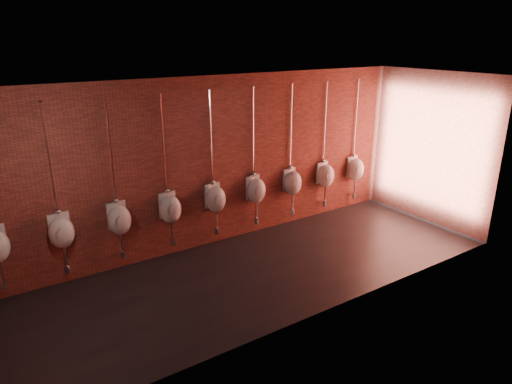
% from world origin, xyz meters
% --- Properties ---
extents(ground, '(8.50, 8.50, 0.00)m').
position_xyz_m(ground, '(0.00, 0.00, 0.00)').
color(ground, black).
rests_on(ground, ground).
extents(room_shell, '(8.54, 3.04, 3.22)m').
position_xyz_m(room_shell, '(0.00, 0.00, 2.01)').
color(room_shell, black).
rests_on(room_shell, ground).
extents(urinal_1, '(0.44, 0.40, 2.72)m').
position_xyz_m(urinal_1, '(-2.95, 1.36, 0.95)').
color(urinal_1, silver).
rests_on(urinal_1, ground).
extents(urinal_2, '(0.44, 0.40, 2.72)m').
position_xyz_m(urinal_2, '(-2.03, 1.36, 0.95)').
color(urinal_2, silver).
rests_on(urinal_2, ground).
extents(urinal_3, '(0.44, 0.40, 2.72)m').
position_xyz_m(urinal_3, '(-1.12, 1.36, 0.95)').
color(urinal_3, silver).
rests_on(urinal_3, ground).
extents(urinal_4, '(0.44, 0.40, 2.72)m').
position_xyz_m(urinal_4, '(-0.20, 1.36, 0.95)').
color(urinal_4, silver).
rests_on(urinal_4, ground).
extents(urinal_5, '(0.44, 0.40, 2.72)m').
position_xyz_m(urinal_5, '(0.71, 1.36, 0.95)').
color(urinal_5, silver).
rests_on(urinal_5, ground).
extents(urinal_6, '(0.44, 0.40, 2.72)m').
position_xyz_m(urinal_6, '(1.63, 1.36, 0.95)').
color(urinal_6, silver).
rests_on(urinal_6, ground).
extents(urinal_7, '(0.44, 0.40, 2.72)m').
position_xyz_m(urinal_7, '(2.54, 1.36, 0.95)').
color(urinal_7, silver).
rests_on(urinal_7, ground).
extents(urinal_8, '(0.44, 0.40, 2.72)m').
position_xyz_m(urinal_8, '(3.46, 1.36, 0.95)').
color(urinal_8, silver).
rests_on(urinal_8, ground).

